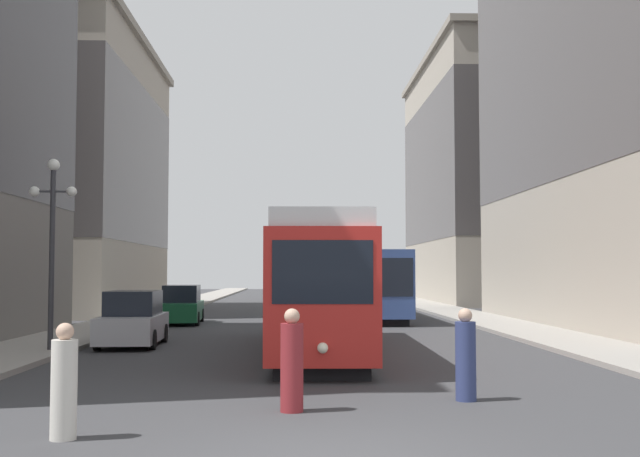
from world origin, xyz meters
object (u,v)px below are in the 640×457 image
at_px(streetcar, 319,283).
at_px(transit_bus, 372,281).
at_px(pedestrian_crossing_near, 292,364).
at_px(pedestrian_on_sidewalk, 466,358).
at_px(parked_car_left_near, 133,320).
at_px(lamp_post_left_near, 52,224).
at_px(parked_car_left_mid, 182,306).
at_px(pedestrian_crossing_far, 64,385).

relative_size(streetcar, transit_bus, 1.07).
distance_m(pedestrian_crossing_near, pedestrian_on_sidewalk, 3.46).
bearing_deg(parked_car_left_near, pedestrian_on_sidewalk, -53.90).
relative_size(streetcar, lamp_post_left_near, 2.45).
distance_m(streetcar, lamp_post_left_near, 8.19).
bearing_deg(transit_bus, pedestrian_on_sidewalk, -92.07).
distance_m(parked_car_left_mid, lamp_post_left_near, 14.04).
relative_size(pedestrian_crossing_far, pedestrian_on_sidewalk, 0.97).
height_order(parked_car_left_near, parked_car_left_mid, same).
bearing_deg(pedestrian_crossing_near, parked_car_left_near, -168.95).
bearing_deg(pedestrian_crossing_near, parked_car_left_mid, -179.63).
relative_size(pedestrian_on_sidewalk, lamp_post_left_near, 0.31).
xyz_separation_m(pedestrian_crossing_far, pedestrian_on_sidewalk, (6.64, 3.15, 0.02)).
distance_m(transit_bus, pedestrian_on_sidewalk, 25.78).
distance_m(transit_bus, pedestrian_crossing_near, 27.12).
bearing_deg(lamp_post_left_near, pedestrian_on_sidewalk, -39.14).
relative_size(streetcar, parked_car_left_near, 3.27).
relative_size(parked_car_left_near, pedestrian_crossing_near, 2.37).
bearing_deg(transit_bus, parked_car_left_mid, -159.12).
distance_m(streetcar, pedestrian_crossing_far, 12.91).
relative_size(transit_bus, pedestrian_crossing_near, 7.23).
distance_m(streetcar, parked_car_left_near, 6.55).
bearing_deg(parked_car_left_mid, lamp_post_left_near, -100.96).
height_order(parked_car_left_mid, lamp_post_left_near, lamp_post_left_near).
distance_m(parked_car_left_mid, pedestrian_crossing_near, 23.74).
height_order(streetcar, pedestrian_crossing_far, streetcar).
relative_size(pedestrian_crossing_near, lamp_post_left_near, 0.32).
bearing_deg(pedestrian_on_sidewalk, pedestrian_crossing_far, 132.76).
bearing_deg(pedestrian_on_sidewalk, parked_car_left_mid, 38.57).
height_order(pedestrian_crossing_far, lamp_post_left_near, lamp_post_left_near).
bearing_deg(pedestrian_crossing_near, pedestrian_crossing_far, -70.04).
relative_size(pedestrian_crossing_far, lamp_post_left_near, 0.30).
distance_m(pedestrian_crossing_near, lamp_post_left_near, 12.35).
bearing_deg(streetcar, transit_bus, 79.86).
bearing_deg(lamp_post_left_near, parked_car_left_mid, 82.04).
relative_size(transit_bus, pedestrian_on_sidewalk, 7.44).
xyz_separation_m(transit_bus, pedestrian_crossing_far, (-7.45, -28.90, -1.16)).
relative_size(parked_car_left_near, pedestrian_crossing_far, 2.52).
bearing_deg(pedestrian_crossing_near, pedestrian_on_sidewalk, 94.91).
bearing_deg(transit_bus, parked_car_left_near, -122.96).
height_order(parked_car_left_near, pedestrian_on_sidewalk, parked_car_left_near).
bearing_deg(pedestrian_crossing_far, parked_car_left_near, -89.65).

